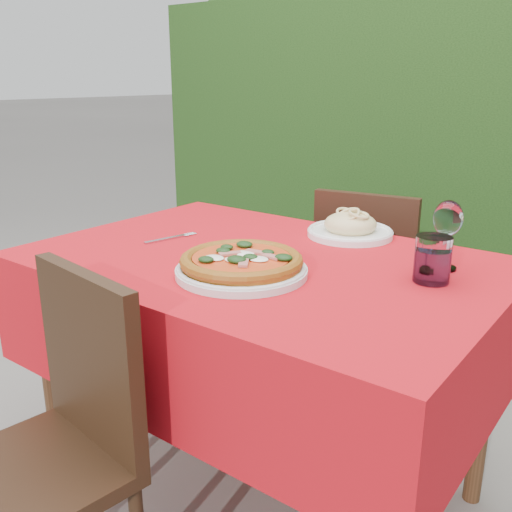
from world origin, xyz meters
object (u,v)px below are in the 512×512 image
Objects in this scene: chair_near at (58,433)px; wine_glass at (448,221)px; water_glass at (432,262)px; fork at (165,239)px; pasta_plate at (350,228)px; pizza_plate at (241,264)px; chair_far at (369,282)px.

chair_near is 4.61× the size of wine_glass.
fork is (-0.77, -0.13, -0.05)m from water_glass.
water_glass reaches higher than pasta_plate.
water_glass is (0.35, -0.25, 0.02)m from pasta_plate.
water_glass is at bearing -35.41° from pasta_plate.
pasta_plate is at bearing 85.55° from chair_near.
chair_near is 4.34× the size of fork.
pizza_plate is 0.53m from wine_glass.
water_glass is (0.55, 0.68, 0.33)m from chair_near.
pizza_plate is 0.49m from pasta_plate.
chair_far is 4.37× the size of fork.
chair_near reaches higher than fork.
chair_near is at bearing -102.36° from pasta_plate.
pizza_plate is 2.07× the size of wine_glass.
wine_glass is at bearing 30.20° from fork.
pasta_plate is at bearing 54.46° from fork.
chair_near is 2.22× the size of pizza_plate.
pasta_plate is (0.09, -0.35, 0.30)m from chair_far.
chair_far is 0.85m from fork.
pizza_plate reaches higher than fork.
pasta_plate is 0.56m from fork.
pasta_plate is 0.43m from water_glass.
chair_near is 0.99× the size of chair_far.
pizza_plate is at bearing 84.34° from chair_far.
water_glass is at bearing 58.78° from chair_near.
pasta_plate is at bearing 85.06° from pizza_plate.
fork is (-0.42, -0.37, -0.02)m from pasta_plate.
chair_near is 1.00m from pasta_plate.
pizza_plate is (0.05, -0.84, 0.30)m from chair_far.
chair_near is 1.04m from wine_glass.
pizza_plate is 3.29× the size of water_glass.
fork is (-0.22, 0.56, 0.28)m from chair_near.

